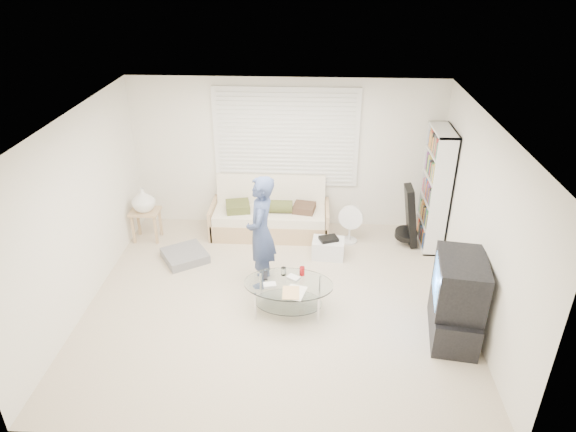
# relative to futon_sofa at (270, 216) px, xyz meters

# --- Properties ---
(ground) EXTENTS (5.00, 5.00, 0.00)m
(ground) POSITION_rel_futon_sofa_xyz_m (0.24, -1.87, -0.31)
(ground) COLOR #B7A58F
(ground) RESTS_ON ground
(room_shell) EXTENTS (5.02, 4.52, 2.51)m
(room_shell) POSITION_rel_futon_sofa_xyz_m (0.24, -1.39, 1.32)
(room_shell) COLOR white
(room_shell) RESTS_ON ground
(window_blinds) EXTENTS (2.32, 0.08, 1.62)m
(window_blinds) POSITION_rel_futon_sofa_xyz_m (0.24, 0.33, 1.24)
(window_blinds) COLOR silver
(window_blinds) RESTS_ON ground
(futon_sofa) EXTENTS (1.93, 0.78, 0.94)m
(futon_sofa) POSITION_rel_futon_sofa_xyz_m (0.00, 0.00, 0.00)
(futon_sofa) COLOR tan
(futon_sofa) RESTS_ON ground
(grey_floor_pillow) EXTENTS (0.82, 0.82, 0.13)m
(grey_floor_pillow) POSITION_rel_futon_sofa_xyz_m (-1.23, -0.91, -0.24)
(grey_floor_pillow) COLOR #5F5F63
(grey_floor_pillow) RESTS_ON ground
(side_table) EXTENTS (0.46, 0.37, 0.91)m
(side_table) POSITION_rel_futon_sofa_xyz_m (-1.98, -0.32, 0.36)
(side_table) COLOR tan
(side_table) RESTS_ON ground
(bookshelf) EXTENTS (0.30, 0.80, 1.91)m
(bookshelf) POSITION_rel_futon_sofa_xyz_m (2.57, -0.21, 0.65)
(bookshelf) COLOR white
(bookshelf) RESTS_ON ground
(guitar_case) EXTENTS (0.36, 0.37, 0.99)m
(guitar_case) POSITION_rel_futon_sofa_xyz_m (2.23, -0.27, 0.13)
(guitar_case) COLOR black
(guitar_case) RESTS_ON ground
(floor_fan) EXTENTS (0.40, 0.26, 0.65)m
(floor_fan) POSITION_rel_futon_sofa_xyz_m (1.30, -0.23, 0.07)
(floor_fan) COLOR white
(floor_fan) RESTS_ON ground
(storage_bin) EXTENTS (0.51, 0.38, 0.34)m
(storage_bin) POSITION_rel_futon_sofa_xyz_m (0.95, -0.70, -0.16)
(storage_bin) COLOR white
(storage_bin) RESTS_ON ground
(tv_unit) EXTENTS (0.66, 1.05, 1.07)m
(tv_unit) POSITION_rel_futon_sofa_xyz_m (2.44, -2.42, 0.21)
(tv_unit) COLOR black
(tv_unit) RESTS_ON ground
(coffee_table) EXTENTS (1.19, 0.79, 0.55)m
(coffee_table) POSITION_rel_futon_sofa_xyz_m (0.41, -2.06, 0.03)
(coffee_table) COLOR silver
(coffee_table) RESTS_ON ground
(standing_person) EXTENTS (0.42, 0.61, 1.64)m
(standing_person) POSITION_rel_futon_sofa_xyz_m (0.01, -1.46, 0.51)
(standing_person) COLOR navy
(standing_person) RESTS_ON ground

